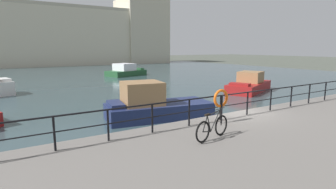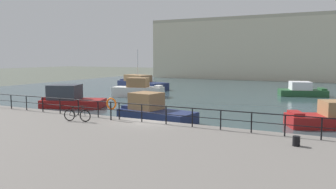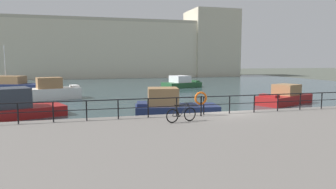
# 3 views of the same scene
# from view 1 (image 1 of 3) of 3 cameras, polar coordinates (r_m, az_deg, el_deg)

# --- Properties ---
(ground_plane) EXTENTS (240.00, 240.00, 0.00)m
(ground_plane) POSITION_cam_1_polar(r_m,az_deg,el_deg) (13.65, 14.08, -7.63)
(ground_plane) COLOR #4C5147
(water_basin) EXTENTS (80.00, 60.00, 0.01)m
(water_basin) POSITION_cam_1_polar(r_m,az_deg,el_deg) (40.48, -18.38, 3.65)
(water_basin) COLOR #33474C
(water_basin) RESTS_ON ground_plane
(harbor_building) EXTENTS (60.07, 11.23, 16.76)m
(harbor_building) POSITION_cam_1_polar(r_m,az_deg,el_deg) (69.27, -20.20, 11.60)
(harbor_building) COLOR beige
(harbor_building) RESTS_ON ground_plane
(moored_red_daysailer) EXTENTS (6.38, 3.50, 2.16)m
(moored_red_daysailer) POSITION_cam_1_polar(r_m,az_deg,el_deg) (15.50, -3.06, -2.33)
(moored_red_daysailer) COLOR navy
(moored_red_daysailer) RESTS_ON water_basin
(moored_white_yacht) EXTENTS (6.26, 4.53, 1.79)m
(moored_white_yacht) POSITION_cam_1_polar(r_m,az_deg,el_deg) (40.11, -8.98, 4.97)
(moored_white_yacht) COLOR #23512D
(moored_white_yacht) RESTS_ON water_basin
(moored_cabin_cruiser) EXTENTS (6.65, 4.71, 1.85)m
(moored_cabin_cruiser) POSITION_cam_1_polar(r_m,az_deg,el_deg) (26.25, 16.90, 2.07)
(moored_cabin_cruiser) COLOR maroon
(moored_cabin_cruiser) RESTS_ON water_basin
(quay_railing) EXTENTS (24.75, 0.07, 1.08)m
(quay_railing) POSITION_cam_1_polar(r_m,az_deg,el_deg) (12.08, 14.00, -1.31)
(quay_railing) COLOR black
(quay_railing) RESTS_ON quay_promenade
(parked_bicycle) EXTENTS (1.74, 0.47, 0.98)m
(parked_bicycle) POSITION_cam_1_polar(r_m,az_deg,el_deg) (9.15, 9.42, -6.97)
(parked_bicycle) COLOR black
(parked_bicycle) RESTS_ON quay_promenade
(life_ring_stand) EXTENTS (0.75, 0.16, 1.40)m
(life_ring_stand) POSITION_cam_1_polar(r_m,az_deg,el_deg) (10.99, 11.20, -1.05)
(life_ring_stand) COLOR black
(life_ring_stand) RESTS_ON quay_promenade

